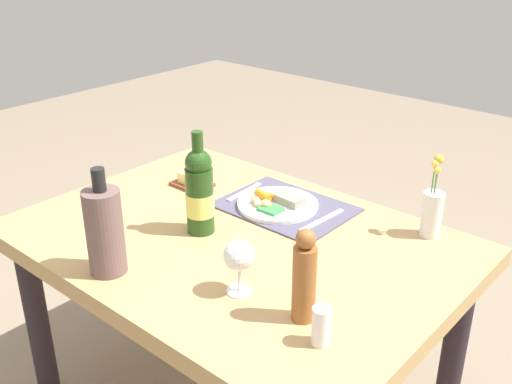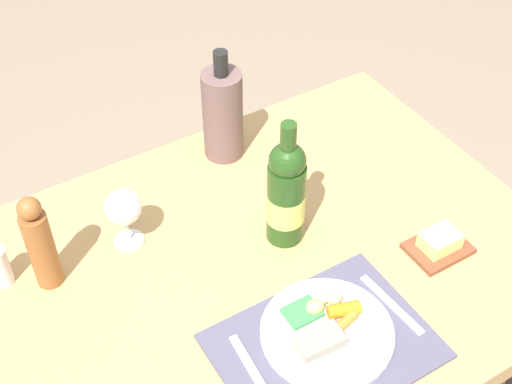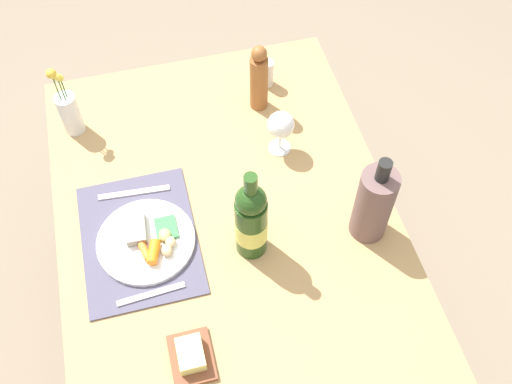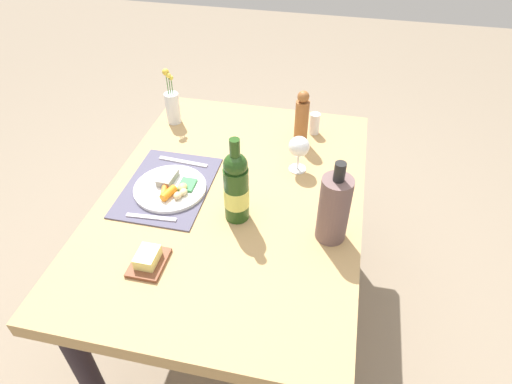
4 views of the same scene
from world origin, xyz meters
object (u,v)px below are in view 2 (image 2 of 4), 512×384
object	(u,v)px
fork	(256,377)
butter_dish	(439,244)
knife	(392,304)
wine_glass	(123,208)
dinner_plate	(326,330)
cooler_bottle	(223,114)
wine_bottle	(286,193)
dining_table	(256,292)
pepper_mill	(40,244)

from	to	relation	value
fork	butter_dish	size ratio (longest dim) A/B	1.52
knife	wine_glass	distance (m)	0.58
dinner_plate	butter_dish	distance (m)	0.34
cooler_bottle	wine_bottle	bearing A→B (deg)	-94.43
dinner_plate	wine_bottle	world-z (taller)	wine_bottle
butter_dish	knife	bearing A→B (deg)	-159.78
dining_table	dinner_plate	xyz separation A→B (m)	(0.03, -0.22, 0.11)
wine_bottle	cooler_bottle	bearing A→B (deg)	85.57
fork	pepper_mill	distance (m)	0.50
wine_glass	knife	bearing A→B (deg)	-49.37
dining_table	fork	xyz separation A→B (m)	(-0.14, -0.23, 0.10)
knife	cooler_bottle	xyz separation A→B (m)	(-0.05, 0.59, 0.11)
dinner_plate	fork	world-z (taller)	dinner_plate
dining_table	butter_dish	bearing A→B (deg)	-24.87
dining_table	dinner_plate	size ratio (longest dim) A/B	4.92
fork	wine_bottle	bearing A→B (deg)	53.01
knife	wine_glass	size ratio (longest dim) A/B	1.20
dining_table	knife	world-z (taller)	knife
fork	cooler_bottle	size ratio (longest dim) A/B	0.68
knife	wine_bottle	world-z (taller)	wine_bottle
dining_table	pepper_mill	xyz separation A→B (m)	(-0.38, 0.19, 0.20)
wine_glass	cooler_bottle	bearing A→B (deg)	25.13
dining_table	cooler_bottle	xyz separation A→B (m)	(0.12, 0.36, 0.21)
dinner_plate	butter_dish	size ratio (longest dim) A/B	1.98
dining_table	fork	size ratio (longest dim) A/B	6.42
cooler_bottle	pepper_mill	world-z (taller)	cooler_bottle
fork	dinner_plate	bearing A→B (deg)	8.74
knife	cooler_bottle	size ratio (longest dim) A/B	0.59
dining_table	dinner_plate	world-z (taller)	dinner_plate
wine_bottle	fork	bearing A→B (deg)	-131.09
dinner_plate	wine_bottle	distance (m)	0.29
dinner_plate	cooler_bottle	xyz separation A→B (m)	(0.10, 0.58, 0.10)
dining_table	knife	distance (m)	0.31
knife	butter_dish	world-z (taller)	butter_dish
butter_dish	cooler_bottle	xyz separation A→B (m)	(-0.23, 0.52, 0.10)
wine_bottle	pepper_mill	distance (m)	0.50
butter_dish	pepper_mill	xyz separation A→B (m)	(-0.74, 0.35, 0.09)
wine_glass	butter_dish	bearing A→B (deg)	-33.56
dining_table	pepper_mill	size ratio (longest dim) A/B	5.47
dining_table	knife	size ratio (longest dim) A/B	7.36
wine_bottle	cooler_bottle	size ratio (longest dim) A/B	1.07
dinner_plate	pepper_mill	bearing A→B (deg)	134.98
dinner_plate	cooler_bottle	world-z (taller)	cooler_bottle
dinner_plate	wine_glass	xyz separation A→B (m)	(-0.22, 0.42, 0.08)
knife	wine_glass	bearing A→B (deg)	126.83
pepper_mill	wine_glass	bearing A→B (deg)	5.00
wine_glass	dinner_plate	bearing A→B (deg)	-62.10
dining_table	knife	xyz separation A→B (m)	(0.18, -0.23, 0.10)
fork	wine_glass	bearing A→B (deg)	101.73
dinner_plate	knife	bearing A→B (deg)	-5.09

